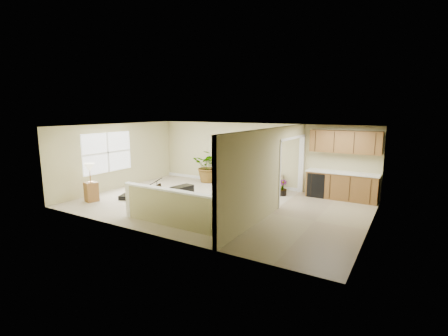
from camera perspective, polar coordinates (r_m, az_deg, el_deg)
The scene contains 20 objects.
floor at distance 10.52m, azimuth -1.21°, elevation -6.41°, with size 9.00×9.00×0.00m, color beige.
back_wall at distance 12.85m, azimuth 5.86°, elevation 2.27°, with size 9.00×0.04×2.50m, color #C1BA84.
front_wall at distance 7.90m, azimuth -12.83°, elevation -2.89°, with size 9.00×0.04×2.50m, color #C1BA84.
left_wall at distance 13.15m, azimuth -18.13°, elevation 2.00°, with size 0.04×6.00×2.50m, color #C1BA84.
right_wall at distance 8.77m, azimuth 24.60°, elevation -2.27°, with size 0.04×6.00×2.50m, color #C1BA84.
ceiling at distance 10.10m, azimuth -1.26°, elevation 7.32°, with size 9.00×6.00×0.04m, color white.
kitchen_vinyl at distance 9.33m, azimuth 15.67°, elevation -8.97°, with size 2.70×6.00×0.01m, color tan.
interior_partition at distance 9.66m, azimuth 8.67°, elevation -0.58°, with size 0.18×5.99×2.50m.
pony_half_wall at distance 8.54m, azimuth -9.02°, elevation -6.85°, with size 3.42×0.22×1.00m.
left_window at distance 12.80m, azimuth -19.81°, elevation 2.59°, with size 0.05×2.15×1.45m, color white.
wall_art_left at distance 13.19m, azimuth 2.08°, elevation 4.70°, with size 0.48×0.04×0.58m.
wall_mirror at distance 12.64m, azimuth 7.08°, elevation 4.63°, with size 0.55×0.04×0.55m.
kitchen_cabinets at distance 11.69m, azimuth 19.59°, elevation -0.94°, with size 2.36×0.65×2.33m.
piano at distance 11.75m, azimuth -13.58°, elevation -2.19°, with size 1.94×1.91×1.31m.
piano_bench at distance 10.99m, azimuth -7.35°, elevation -4.42°, with size 0.38×0.75×0.50m, color black.
loveseat at distance 12.32m, azimuth 7.18°, elevation -2.63°, with size 1.53×1.09×0.77m.
accent_table at distance 13.20m, azimuth 0.56°, elevation -0.97°, with size 0.49×0.49×0.71m.
palm_plant at distance 13.62m, azimuth -2.67°, elevation 0.32°, with size 1.54×1.44×1.38m.
small_plant at distance 11.73m, azimuth 10.25°, elevation -3.63°, with size 0.33×0.33×0.56m.
lamp_stand at distance 11.63m, azimuth -22.36°, elevation -2.83°, with size 0.47×0.47×1.28m.
Camera 1 is at (5.33, -8.56, 2.99)m, focal length 26.00 mm.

